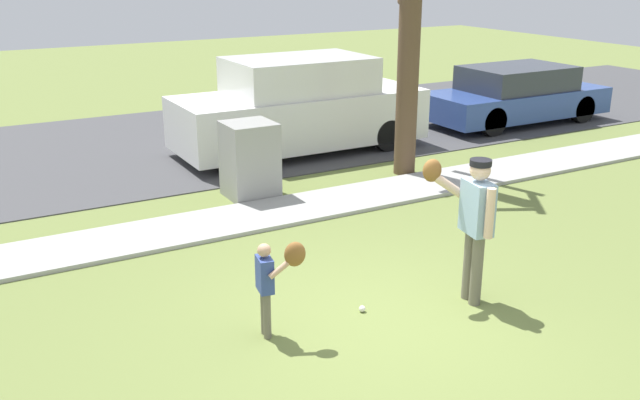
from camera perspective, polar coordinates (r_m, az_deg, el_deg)
ground_plane at (r=10.63m, az=-5.57°, el=-1.72°), size 48.00×48.00×0.00m
sidewalk_strip at (r=10.71m, az=-5.79°, el=-1.40°), size 36.00×1.20×0.06m
road_surface at (r=15.24m, az=-13.38°, el=4.27°), size 36.00×6.80×0.02m
person_adult at (r=7.97m, az=12.20°, el=-1.15°), size 0.66×0.71×1.68m
person_child at (r=7.20m, az=-3.83°, el=-6.07°), size 0.46×0.47×1.07m
baseball at (r=7.97m, az=3.42°, el=-8.74°), size 0.07×0.07×0.07m
utility_cabinet at (r=11.59m, az=-5.68°, el=3.25°), size 0.79×0.77×1.24m
street_tree_near at (r=12.55m, az=7.31°, el=14.51°), size 1.85×1.88×5.27m
parked_van_white at (r=14.25m, az=-1.67°, el=7.46°), size 5.00×1.95×1.88m
parked_wagon_blue at (r=17.49m, az=15.48°, el=8.13°), size 4.50×1.80×1.33m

